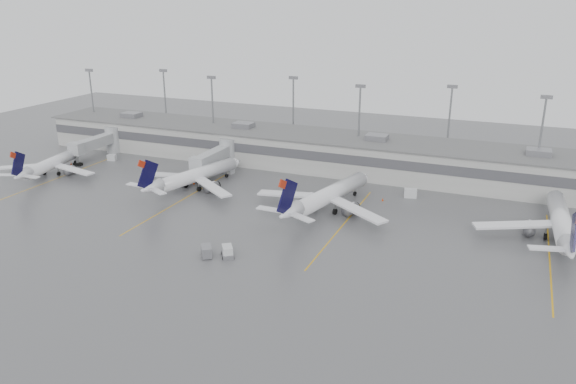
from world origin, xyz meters
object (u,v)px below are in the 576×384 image
at_px(jet_far_left, 51,163).
at_px(jet_mid_left, 193,176).
at_px(jet_far_right, 562,223).
at_px(baggage_tug, 227,253).
at_px(jet_mid_right, 327,195).

bearing_deg(jet_far_left, jet_mid_left, -4.29).
distance_m(jet_far_right, baggage_tug, 57.28).
bearing_deg(jet_mid_right, jet_mid_left, -169.82).
distance_m(jet_mid_right, baggage_tug, 27.09).
height_order(jet_mid_right, jet_far_right, jet_far_right).
xyz_separation_m(jet_far_left, jet_mid_left, (36.67, 3.73, 0.24)).
bearing_deg(jet_mid_left, jet_far_left, -159.13).
xyz_separation_m(jet_mid_left, jet_far_right, (73.14, 0.24, 0.26)).
xyz_separation_m(jet_far_left, jet_mid_right, (68.03, 1.88, 0.49)).
relative_size(jet_far_right, baggage_tug, 9.60).
relative_size(jet_mid_left, jet_far_right, 0.90).
distance_m(jet_far_left, jet_mid_left, 36.86).
xyz_separation_m(jet_far_left, baggage_tug, (59.77, -23.80, -2.05)).
relative_size(jet_far_left, baggage_tug, 8.07).
bearing_deg(jet_far_left, baggage_tug, -31.80).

